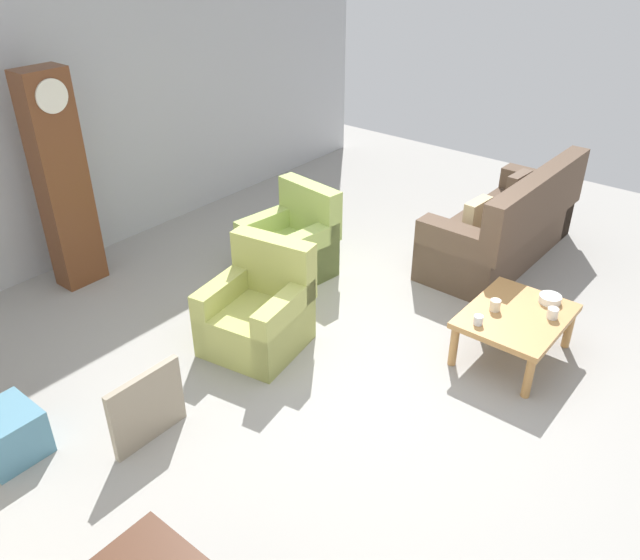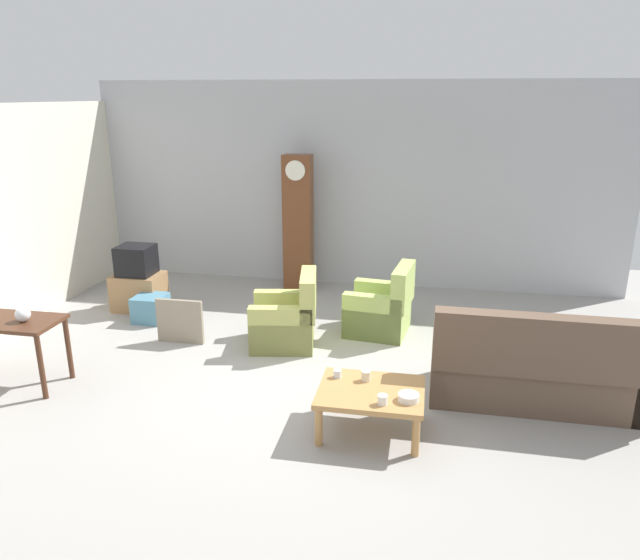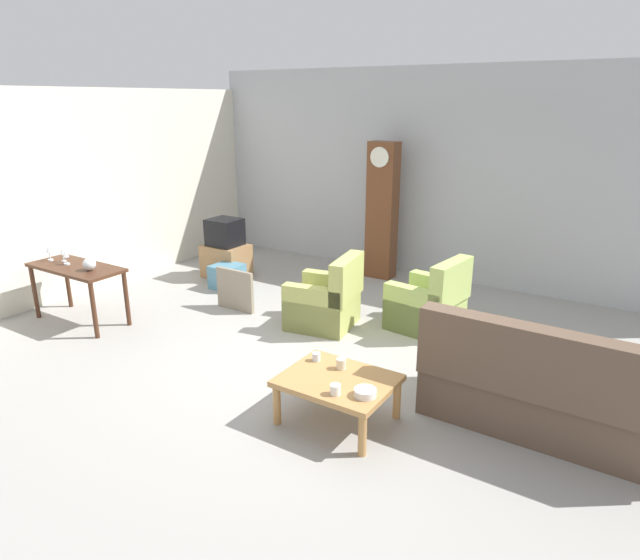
{
  "view_description": "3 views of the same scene",
  "coord_description": "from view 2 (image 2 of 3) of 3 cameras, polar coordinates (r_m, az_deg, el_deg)",
  "views": [
    {
      "loc": [
        -3.66,
        -2.37,
        3.31
      ],
      "look_at": [
        -0.24,
        0.4,
        0.72
      ],
      "focal_mm": 35.62,
      "sensor_mm": 36.0,
      "label": 1
    },
    {
      "loc": [
        1.19,
        -5.67,
        2.98
      ],
      "look_at": [
        -0.06,
        0.91,
        0.86
      ],
      "focal_mm": 32.97,
      "sensor_mm": 36.0,
      "label": 2
    },
    {
      "loc": [
        2.93,
        -4.57,
        2.73
      ],
      "look_at": [
        -0.24,
        0.38,
        0.79
      ],
      "focal_mm": 30.96,
      "sensor_mm": 36.0,
      "label": 3
    }
  ],
  "objects": [
    {
      "name": "ground_plane",
      "position": [
        6.52,
        -0.99,
        -9.67
      ],
      "size": [
        10.4,
        10.4,
        0.0
      ],
      "primitive_type": "plane",
      "color": "#999691"
    },
    {
      "name": "couch_floral",
      "position": [
        6.32,
        20.43,
        -8.24
      ],
      "size": [
        2.11,
        0.91,
        1.04
      ],
      "color": "brown",
      "rests_on": "ground_plane"
    },
    {
      "name": "cup_blue_rimmed",
      "position": [
        5.63,
        1.7,
        -9.07
      ],
      "size": [
        0.08,
        0.08,
        0.08
      ],
      "primitive_type": "cylinder",
      "color": "silver",
      "rests_on": "coffee_table_wood"
    },
    {
      "name": "tv_stand_cabinet",
      "position": [
        8.87,
        -17.14,
        -1.08
      ],
      "size": [
        0.68,
        0.52,
        0.53
      ],
      "primitive_type": "cube",
      "color": "#997047",
      "rests_on": "ground_plane"
    },
    {
      "name": "storage_box_blue",
      "position": [
        8.41,
        -16.1,
        -2.63
      ],
      "size": [
        0.41,
        0.43,
        0.36
      ],
      "primitive_type": "cube",
      "color": "teal",
      "rests_on": "ground_plane"
    },
    {
      "name": "garage_door_wall",
      "position": [
        9.45,
        3.42,
        9.13
      ],
      "size": [
        8.4,
        0.16,
        3.2
      ],
      "primitive_type": "cube",
      "color": "#ADAFB5",
      "rests_on": "ground_plane"
    },
    {
      "name": "framed_picture_leaning",
      "position": [
        7.54,
        -13.44,
        -3.92
      ],
      "size": [
        0.6,
        0.05,
        0.56
      ],
      "primitive_type": "cube",
      "color": "gray",
      "rests_on": "ground_plane"
    },
    {
      "name": "console_table_dark",
      "position": [
        7.06,
        -28.64,
        -4.12
      ],
      "size": [
        1.3,
        0.56,
        0.74
      ],
      "color": "#472819",
      "rests_on": "ground_plane"
    },
    {
      "name": "bowl_white_stacked",
      "position": [
        5.3,
        8.6,
        -11.19
      ],
      "size": [
        0.18,
        0.18,
        0.06
      ],
      "primitive_type": "cylinder",
      "color": "white",
      "rests_on": "coffee_table_wood"
    },
    {
      "name": "glass_dome_cloche",
      "position": [
        6.79,
        -26.89,
        -2.99
      ],
      "size": [
        0.16,
        0.16,
        0.16
      ],
      "primitive_type": "sphere",
      "color": "silver",
      "rests_on": "console_table_dark"
    },
    {
      "name": "cup_cream_tall",
      "position": [
        5.58,
        4.49,
        -9.25
      ],
      "size": [
        0.09,
        0.09,
        0.1
      ],
      "primitive_type": "cylinder",
      "color": "beige",
      "rests_on": "coffee_table_wood"
    },
    {
      "name": "armchair_olive_far",
      "position": [
        7.68,
        5.98,
        -2.93
      ],
      "size": [
        0.88,
        0.85,
        0.92
      ],
      "color": "#A6BD62",
      "rests_on": "ground_plane"
    },
    {
      "name": "armchair_olive_near",
      "position": [
        7.29,
        -3.25,
        -4.02
      ],
      "size": [
        0.91,
        0.88,
        0.92
      ],
      "color": "tan",
      "rests_on": "ground_plane"
    },
    {
      "name": "cup_white_porcelain",
      "position": [
        5.2,
        6.09,
        -11.48
      ],
      "size": [
        0.09,
        0.09,
        0.09
      ],
      "primitive_type": "cylinder",
      "color": "white",
      "rests_on": "coffee_table_wood"
    },
    {
      "name": "grandfather_clock",
      "position": [
        9.19,
        -2.14,
        5.52
      ],
      "size": [
        0.44,
        0.3,
        2.12
      ],
      "color": "brown",
      "rests_on": "ground_plane"
    },
    {
      "name": "coffee_table_wood",
      "position": [
        5.48,
        4.96,
        -11.1
      ],
      "size": [
        0.96,
        0.76,
        0.42
      ],
      "color": "#B27F47",
      "rests_on": "ground_plane"
    },
    {
      "name": "tv_crt",
      "position": [
        8.74,
        -17.41,
        1.86
      ],
      "size": [
        0.48,
        0.44,
        0.42
      ],
      "primitive_type": "cube",
      "color": "black",
      "rests_on": "tv_stand_cabinet"
    }
  ]
}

